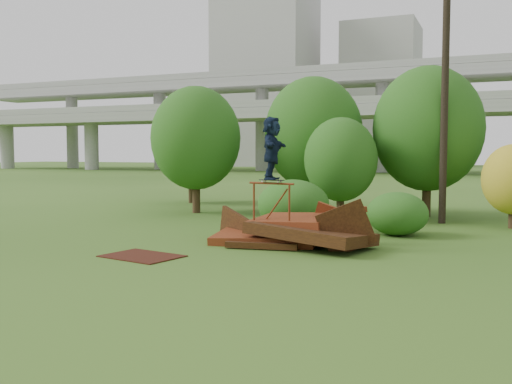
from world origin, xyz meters
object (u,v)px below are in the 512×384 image
at_px(skater, 272,148).
at_px(utility_pole, 445,87).
at_px(scrap_pile, 291,232).
at_px(flat_plate, 142,256).

xyz_separation_m(skater, utility_pole, (4.24, 7.56, 2.41)).
bearing_deg(scrap_pile, utility_pole, 63.26).
bearing_deg(flat_plate, scrap_pile, 47.67).
bearing_deg(flat_plate, skater, 51.25).
relative_size(scrap_pile, skater, 2.96).
relative_size(skater, utility_pole, 0.18).
height_order(flat_plate, utility_pole, utility_pole).
bearing_deg(utility_pole, scrap_pile, -116.74).
height_order(scrap_pile, skater, skater).
xyz_separation_m(skater, flat_plate, (-2.50, -3.12, -2.90)).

